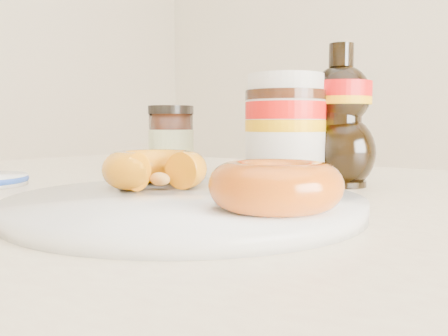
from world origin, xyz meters
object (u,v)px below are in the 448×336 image
Objects in this scene: plate at (186,204)px; nutella_jar at (285,127)px; dining_table at (238,275)px; syrup_bottle at (340,116)px; donut_whole at (276,186)px; donut_bitten at (155,169)px; dark_jar at (171,143)px.

nutella_jar reaches higher than plate.
syrup_bottle reaches higher than dining_table.
donut_whole is at bearing -4.69° from plate.
syrup_bottle is (0.04, 0.05, 0.01)m from nutella_jar.
donut_bitten is at bearing -108.62° from syrup_bottle.
dark_jar is (-0.22, -0.07, -0.04)m from syrup_bottle.
nutella_jar is at bearing 92.31° from dining_table.
dining_table is 0.20m from donut_whole.
nutella_jar is at bearing 98.37° from plate.
dark_jar is at bearing -163.08° from syrup_bottle.
plate is (0.03, -0.10, 0.09)m from dining_table.
plate is at bearing 175.31° from donut_whole.
plate is 0.21m from nutella_jar.
dark_jar is at bearing 123.10° from donut_bitten.
dark_jar is (-0.18, -0.01, -0.02)m from nutella_jar.
syrup_bottle is (-0.08, 0.26, 0.05)m from donut_whole.
dining_table is at bearing 137.21° from donut_whole.
donut_bitten is 0.16m from donut_whole.
nutella_jar is 0.78× the size of syrup_bottle.
syrup_bottle reaches higher than plate.
dining_table is 0.15m from donut_bitten.
dark_jar reaches higher than plate.
nutella_jar reaches higher than dining_table.
syrup_bottle is (0.01, 0.25, 0.08)m from plate.
nutella_jar reaches higher than donut_whole.
donut_whole is at bearing -58.85° from nutella_jar.
dining_table is 10.52× the size of nutella_jar.
donut_whole is (0.10, -0.01, 0.02)m from plate.
syrup_bottle is at bearing 107.42° from donut_whole.
plate is at bearing -28.65° from donut_bitten.
donut_bitten is 0.59× the size of syrup_bottle.
nutella_jar reaches higher than dark_jar.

